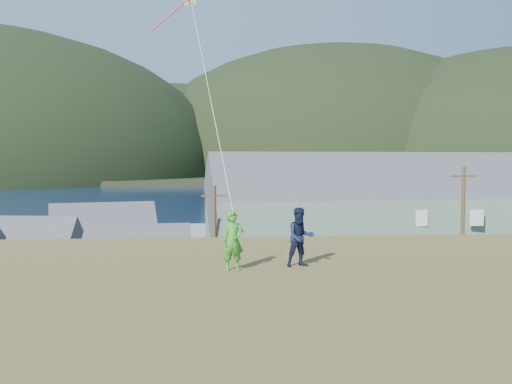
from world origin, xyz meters
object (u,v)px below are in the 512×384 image
(shed_white, at_px, (138,263))
(kite_flyer_navy, at_px, (300,237))
(shed_palegreen_near, at_px, (23,252))
(kite_flyer_green, at_px, (233,241))
(lodge, at_px, (401,212))
(shed_palegreen_far, at_px, (104,234))
(wharf, at_px, (166,234))

(shed_white, bearing_deg, kite_flyer_navy, -80.67)
(shed_palegreen_near, relative_size, kite_flyer_navy, 5.93)
(kite_flyer_green, bearing_deg, kite_flyer_navy, 4.98)
(lodge, xyz_separation_m, kite_flyer_green, (-17.44, -38.37, 3.02))
(shed_palegreen_far, bearing_deg, wharf, 59.40)
(shed_palegreen_near, bearing_deg, shed_white, -22.00)
(shed_palegreen_near, bearing_deg, kite_flyer_navy, -54.35)
(lodge, distance_m, shed_white, 25.80)
(wharf, xyz_separation_m, shed_white, (0.38, -30.89, 1.93))
(shed_palegreen_near, height_order, kite_flyer_green, kite_flyer_green)
(kite_flyer_green, bearing_deg, shed_palegreen_far, 97.20)
(wharf, bearing_deg, shed_palegreen_far, -106.59)
(lodge, xyz_separation_m, kite_flyer_navy, (-15.64, -37.97, 3.05))
(wharf, bearing_deg, shed_white, -89.30)
(shed_white, bearing_deg, wharf, 84.23)
(shed_white, height_order, kite_flyer_green, kite_flyer_green)
(wharf, distance_m, shed_white, 30.96)
(wharf, xyz_separation_m, kite_flyer_navy, (8.13, -58.30, 7.53))
(kite_flyer_green, bearing_deg, wharf, 88.61)
(kite_flyer_green, xyz_separation_m, kite_flyer_navy, (1.80, 0.40, 0.02))
(lodge, bearing_deg, kite_flyer_green, -122.62)
(shed_palegreen_near, bearing_deg, kite_flyer_green, -57.09)
(shed_palegreen_far, xyz_separation_m, kite_flyer_navy, (12.97, -42.06, 5.35))
(lodge, bearing_deg, wharf, 131.31)
(lodge, relative_size, kite_flyer_green, 24.79)
(shed_palegreen_near, distance_m, kite_flyer_navy, 38.02)
(lodge, distance_m, shed_palegreen_far, 29.00)
(kite_flyer_green, bearing_deg, lodge, 58.01)
(shed_palegreen_near, distance_m, shed_palegreen_far, 10.24)
(lodge, xyz_separation_m, shed_white, (-23.40, -10.57, -2.56))
(lodge, bearing_deg, shed_palegreen_near, -179.86)
(shed_white, distance_m, shed_palegreen_far, 15.56)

